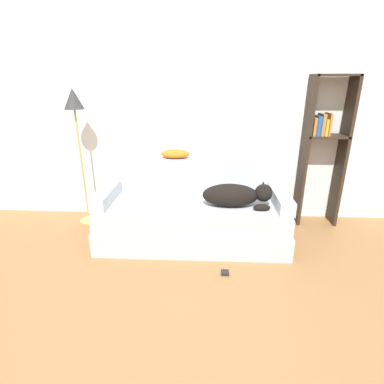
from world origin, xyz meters
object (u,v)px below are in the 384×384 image
object	(u,v)px
laptop	(177,203)
couch	(192,221)
throw_pillow	(175,154)
floor_lamp	(76,116)
bookshelf	(324,144)
power_adapter	(225,273)
dog	(236,195)

from	to	relation	value
laptop	couch	bearing A→B (deg)	10.59
throw_pillow	floor_lamp	world-z (taller)	floor_lamp
throw_pillow	bookshelf	world-z (taller)	bookshelf
couch	floor_lamp	size ratio (longest dim) A/B	1.25
power_adapter	laptop	bearing A→B (deg)	130.51
floor_lamp	bookshelf	bearing A→B (deg)	2.91
floor_lamp	power_adapter	size ratio (longest dim) A/B	22.26
floor_lamp	power_adapter	bearing A→B (deg)	-31.56
couch	throw_pillow	distance (m)	0.80
dog	bookshelf	xyz separation A→B (m)	(1.04, 0.61, 0.42)
power_adapter	couch	bearing A→B (deg)	117.09
bookshelf	power_adapter	xyz separation A→B (m)	(-1.17, -1.17, -0.98)
dog	throw_pillow	world-z (taller)	throw_pillow
bookshelf	throw_pillow	bearing A→B (deg)	-176.05
bookshelf	floor_lamp	world-z (taller)	bookshelf
couch	power_adapter	xyz separation A→B (m)	(0.33, -0.65, -0.21)
dog	power_adapter	xyz separation A→B (m)	(-0.12, -0.56, -0.56)
dog	laptop	world-z (taller)	dog
laptop	power_adapter	size ratio (longest dim) A/B	4.37
throw_pillow	bookshelf	size ratio (longest dim) A/B	0.19
dog	bookshelf	size ratio (longest dim) A/B	0.41
laptop	power_adapter	distance (m)	0.89
couch	bookshelf	xyz separation A→B (m)	(1.50, 0.52, 0.78)
floor_lamp	laptop	bearing A→B (deg)	-20.63
throw_pillow	floor_lamp	distance (m)	1.19
laptop	throw_pillow	world-z (taller)	throw_pillow
couch	laptop	size ratio (longest dim) A/B	6.35
couch	throw_pillow	bearing A→B (deg)	119.05
power_adapter	dog	bearing A→B (deg)	77.52
laptop	floor_lamp	bearing A→B (deg)	147.56
laptop	throw_pillow	bearing A→B (deg)	84.96
throw_pillow	power_adapter	size ratio (longest dim) A/B	4.61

